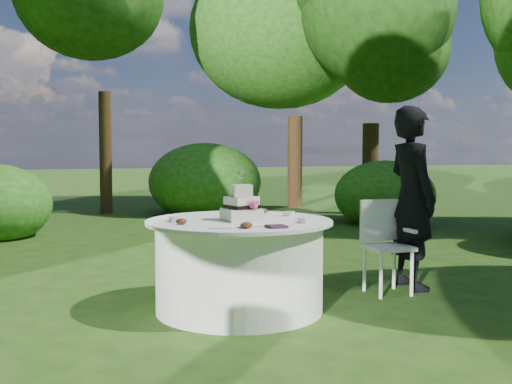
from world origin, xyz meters
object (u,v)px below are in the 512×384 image
Objects in this scene: cake at (242,207)px; napkins at (276,226)px; guest at (412,198)px; chair at (384,238)px; table at (239,265)px.

napkins is at bearing -81.04° from cake.
guest reaches higher than chair.
guest is (1.75, 0.78, 0.11)m from napkins.
guest is at bearing 9.41° from chair.
guest is at bearing 6.08° from table.
chair is (1.51, 0.14, 0.13)m from table.
guest is 1.85m from cake.
chair reaches higher than table.
chair is at bearing 6.75° from cake.
cake is (0.01, -0.04, 0.50)m from table.
napkins is 0.09× the size of table.
cake is (-0.09, 0.54, 0.10)m from napkins.
chair is (-0.34, -0.06, -0.37)m from guest.
table is at bearing -174.68° from chair.
cake reaches higher than chair.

